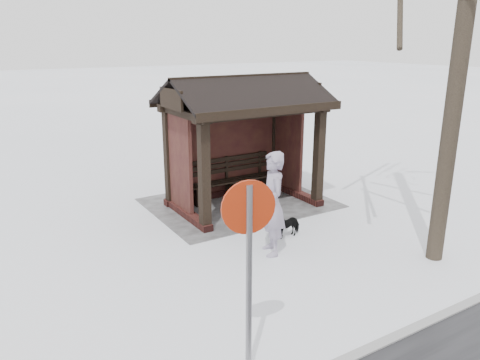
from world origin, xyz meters
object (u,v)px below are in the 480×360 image
object	(u,v)px
bus_shelter	(240,115)
dog	(286,224)
road_sign	(248,239)
pedestrian	(272,204)

from	to	relation	value
bus_shelter	dog	distance (m)	2.88
dog	road_sign	distance (m)	4.41
bus_shelter	dog	size ratio (longest dim) A/B	6.02
bus_shelter	road_sign	xyz separation A→B (m)	(3.05, 5.18, -0.43)
bus_shelter	pedestrian	xyz separation A→B (m)	(0.93, 2.64, -1.19)
pedestrian	dog	distance (m)	1.13
bus_shelter	road_sign	world-z (taller)	bus_shelter
road_sign	dog	bearing A→B (deg)	-119.33
dog	road_sign	xyz separation A→B (m)	(2.83, 3.05, 1.48)
road_sign	pedestrian	bearing A→B (deg)	-116.25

